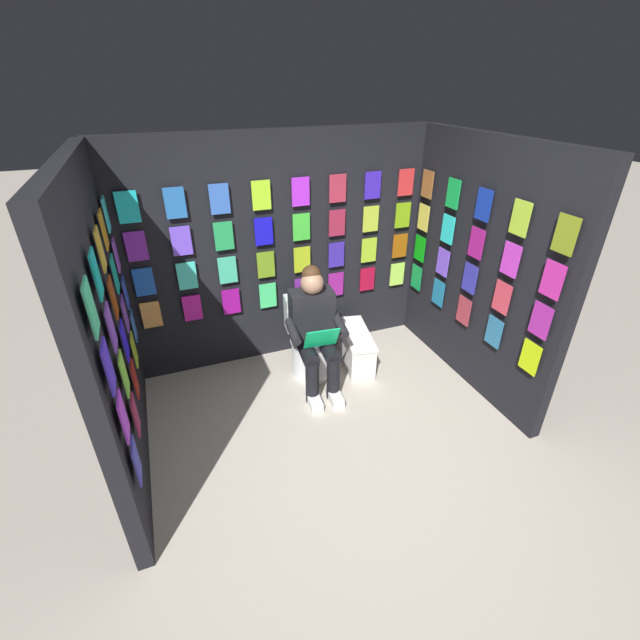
{
  "coord_description": "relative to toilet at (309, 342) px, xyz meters",
  "views": [
    {
      "loc": [
        1.1,
        1.83,
        2.65
      ],
      "look_at": [
        -0.04,
        -1.11,
        0.85
      ],
      "focal_mm": 24.2,
      "sensor_mm": 36.0,
      "label": 1
    }
  ],
  "objects": [
    {
      "name": "comic_longbox_near",
      "position": [
        -0.49,
        0.06,
        -0.14
      ],
      "size": [
        0.39,
        0.73,
        0.37
      ],
      "rotation": [
        0.0,
        0.0,
        -0.2
      ],
      "color": "white",
      "rests_on": "ground"
    },
    {
      "name": "display_wall_right",
      "position": [
        1.64,
        0.58,
        0.8
      ],
      "size": [
        0.14,
        2.03,
        2.25
      ],
      "color": "black",
      "rests_on": "ground"
    },
    {
      "name": "person_reading",
      "position": [
        0.02,
        0.23,
        0.27
      ],
      "size": [
        0.55,
        0.71,
        1.19
      ],
      "rotation": [
        0.0,
        0.0,
        -0.09
      ],
      "color": "black",
      "rests_on": "ground"
    },
    {
      "name": "display_wall_left",
      "position": [
        -1.43,
        0.58,
        0.8
      ],
      "size": [
        0.14,
        2.03,
        2.25
      ],
      "color": "black",
      "rests_on": "ground"
    },
    {
      "name": "ground_plane",
      "position": [
        0.1,
        1.59,
        -0.33
      ],
      "size": [
        30.0,
        30.0,
        0.0
      ],
      "primitive_type": "plane",
      "color": "#B2A899"
    },
    {
      "name": "toilet",
      "position": [
        0.0,
        0.0,
        0.0
      ],
      "size": [
        0.42,
        0.57,
        0.77
      ],
      "rotation": [
        0.0,
        0.0,
        -0.09
      ],
      "color": "white",
      "rests_on": "ground"
    },
    {
      "name": "display_wall_back",
      "position": [
        0.1,
        -0.48,
        0.8
      ],
      "size": [
        3.08,
        0.14,
        2.25
      ],
      "color": "black",
      "rests_on": "ground"
    }
  ]
}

